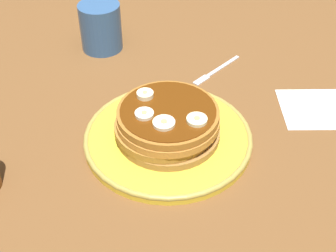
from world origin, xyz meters
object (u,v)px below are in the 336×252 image
Objects in this scene: banana_slice_1 at (164,123)px; fork at (215,71)px; plate at (168,137)px; napkin at (313,108)px; banana_slice_2 at (145,95)px; coffee_mug at (100,25)px; pancake_stack at (166,122)px; banana_slice_3 at (144,114)px; banana_slice_0 at (197,120)px.

fork is (20.32, -13.75, -6.20)cm from banana_slice_1.
plate is 26.11cm from napkin.
plate is at bearing -21.36° from banana_slice_1.
napkin is (2.92, -25.93, -0.66)cm from plate.
coffee_mug reaches higher than banana_slice_2.
coffee_mug is (30.60, 7.24, 1.12)cm from pancake_stack.
banana_slice_1 is 28.55cm from napkin.
coffee_mug reaches higher than banana_slice_3.
pancake_stack is 6.26× the size of banana_slice_2.
banana_slice_3 is (-0.60, 3.66, 5.64)cm from plate.
banana_slice_3 is at bearing 169.27° from banana_slice_2.
coffee_mug reaches higher than banana_slice_0.
fork is (17.15, -12.51, -0.56)cm from plate.
plate is 6.75cm from banana_slice_3.
fork is (14.23, 13.43, 0.10)cm from napkin.
fork is at bearing -49.16° from banana_slice_2.
coffee_mug is at bearing 50.15° from napkin.
coffee_mug reaches higher than pancake_stack.
coffee_mug is at bearing 13.65° from plate.
pancake_stack is 31.46cm from coffee_mug.
coffee_mug reaches higher than fork.
napkin is (6.34, -22.38, -6.31)cm from banana_slice_0.
banana_slice_0 is at bearing 105.81° from napkin.
pancake_stack is 5.00× the size of banana_slice_1.
napkin is at bearing -83.59° from plate.
banana_slice_2 is at bearing 12.44° from banana_slice_1.
banana_slice_1 is at bearing 145.92° from fork.
fork is (13.23, -15.31, -6.32)cm from banana_slice_2.
plate is 9.33× the size of banana_slice_3.
banana_slice_0 and banana_slice_3 have the same top height.
banana_slice_2 reaches higher than plate.
banana_slice_0 is 9.71cm from banana_slice_2.
fork is at bearing -34.08° from banana_slice_1.
banana_slice_3 is (-4.52, 0.86, -0.12)cm from banana_slice_2.
banana_slice_3 is at bearing 43.28° from banana_slice_1.
banana_slice_1 reaches higher than fork.
banana_slice_2 is at bearing 130.84° from fork.
banana_slice_0 is at bearing -133.75° from pancake_stack.
banana_slice_1 is (-3.17, 1.24, 5.64)cm from plate.
pancake_stack is 5.80× the size of banana_slice_3.
banana_slice_1 is 34.58cm from coffee_mug.
coffee_mug is (33.97, 6.24, -1.61)cm from banana_slice_1.
banana_slice_0 is 24.10cm from napkin.
pancake_stack is 5.33cm from banana_slice_2.
napkin is (-1.00, -28.74, -6.42)cm from banana_slice_2.
banana_slice_1 is 0.28× the size of coffee_mug.
pancake_stack is at bearing 143.05° from fork.
banana_slice_3 reaches higher than fork.
banana_slice_0 is (-3.63, -3.79, 2.74)cm from pancake_stack.
plate is at bearing -144.40° from banana_slice_2.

